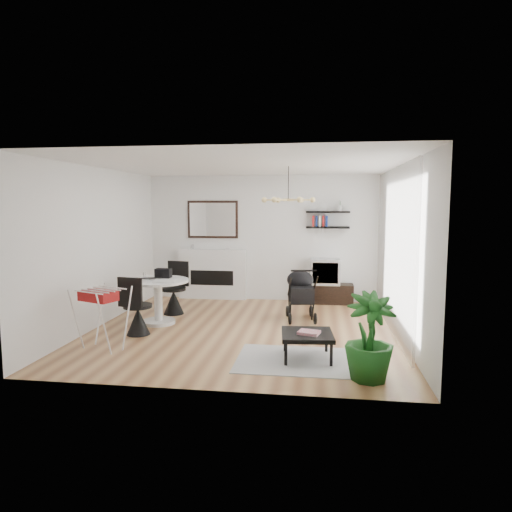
# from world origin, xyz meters

# --- Properties ---
(floor) EXTENTS (5.00, 5.00, 0.00)m
(floor) POSITION_xyz_m (0.00, 0.00, 0.00)
(floor) COLOR brown
(floor) RESTS_ON ground
(ceiling) EXTENTS (5.00, 5.00, 0.00)m
(ceiling) POSITION_xyz_m (0.00, 0.00, 2.70)
(ceiling) COLOR white
(ceiling) RESTS_ON wall_back
(wall_back) EXTENTS (5.00, 0.00, 5.00)m
(wall_back) POSITION_xyz_m (0.00, 2.50, 1.35)
(wall_back) COLOR white
(wall_back) RESTS_ON floor
(wall_left) EXTENTS (0.00, 5.00, 5.00)m
(wall_left) POSITION_xyz_m (-2.50, 0.00, 1.35)
(wall_left) COLOR white
(wall_left) RESTS_ON floor
(wall_right) EXTENTS (0.00, 5.00, 5.00)m
(wall_right) POSITION_xyz_m (2.50, 0.00, 1.35)
(wall_right) COLOR white
(wall_right) RESTS_ON floor
(sheer_curtain) EXTENTS (0.04, 3.60, 2.60)m
(sheer_curtain) POSITION_xyz_m (2.40, 0.20, 1.35)
(sheer_curtain) COLOR white
(sheer_curtain) RESTS_ON wall_right
(fireplace) EXTENTS (1.50, 0.17, 2.16)m
(fireplace) POSITION_xyz_m (-1.10, 2.42, 0.69)
(fireplace) COLOR white
(fireplace) RESTS_ON floor
(shelf_lower) EXTENTS (0.90, 0.25, 0.04)m
(shelf_lower) POSITION_xyz_m (1.39, 2.37, 1.60)
(shelf_lower) COLOR black
(shelf_lower) RESTS_ON wall_back
(shelf_upper) EXTENTS (0.90, 0.25, 0.04)m
(shelf_upper) POSITION_xyz_m (1.39, 2.37, 1.92)
(shelf_upper) COLOR black
(shelf_upper) RESTS_ON wall_back
(pendant_lamp) EXTENTS (0.90, 0.90, 0.10)m
(pendant_lamp) POSITION_xyz_m (0.70, 0.30, 2.15)
(pendant_lamp) COLOR #DCBF73
(pendant_lamp) RESTS_ON ceiling
(tv_console) EXTENTS (1.10, 0.39, 0.41)m
(tv_console) POSITION_xyz_m (1.39, 2.30, 0.21)
(tv_console) COLOR black
(tv_console) RESTS_ON floor
(crt_tv) EXTENTS (0.61, 0.53, 0.53)m
(crt_tv) POSITION_xyz_m (1.35, 2.29, 0.68)
(crt_tv) COLOR silver
(crt_tv) RESTS_ON tv_console
(dining_table) EXTENTS (1.06, 1.06, 0.78)m
(dining_table) POSITION_xyz_m (-1.55, 0.21, 0.51)
(dining_table) COLOR white
(dining_table) RESTS_ON floor
(laptop) EXTENTS (0.39, 0.33, 0.03)m
(laptop) POSITION_xyz_m (-1.65, 0.19, 0.79)
(laptop) COLOR black
(laptop) RESTS_ON dining_table
(black_bag) EXTENTS (0.28, 0.17, 0.16)m
(black_bag) POSITION_xyz_m (-1.52, 0.43, 0.86)
(black_bag) COLOR black
(black_bag) RESTS_ON dining_table
(newspaper) EXTENTS (0.41, 0.36, 0.01)m
(newspaper) POSITION_xyz_m (-1.38, 0.10, 0.78)
(newspaper) COLOR silver
(newspaper) RESTS_ON dining_table
(drinking_glass) EXTENTS (0.05, 0.05, 0.09)m
(drinking_glass) POSITION_xyz_m (-1.86, 0.39, 0.82)
(drinking_glass) COLOR white
(drinking_glass) RESTS_ON dining_table
(chair_far) EXTENTS (0.49, 0.50, 0.99)m
(chair_far) POSITION_xyz_m (-1.51, 0.96, 0.31)
(chair_far) COLOR black
(chair_far) RESTS_ON floor
(chair_near) EXTENTS (0.47, 0.48, 0.96)m
(chair_near) POSITION_xyz_m (-1.64, -0.51, 0.30)
(chair_near) COLOR black
(chair_near) RESTS_ON floor
(drying_rack) EXTENTS (0.75, 0.73, 0.89)m
(drying_rack) POSITION_xyz_m (-1.85, -1.28, 0.47)
(drying_rack) COLOR white
(drying_rack) RESTS_ON floor
(stroller) EXTENTS (0.60, 0.85, 0.98)m
(stroller) POSITION_xyz_m (0.90, 0.86, 0.42)
(stroller) COLOR black
(stroller) RESTS_ON floor
(rug) EXTENTS (1.65, 1.19, 0.01)m
(rug) POSITION_xyz_m (0.97, -1.37, 0.01)
(rug) COLOR #A2A2A2
(rug) RESTS_ON floor
(coffee_table) EXTENTS (0.74, 0.74, 0.35)m
(coffee_table) POSITION_xyz_m (1.08, -1.28, 0.32)
(coffee_table) COLOR black
(coffee_table) RESTS_ON rug
(magazines) EXTENTS (0.32, 0.28, 0.04)m
(magazines) POSITION_xyz_m (1.10, -1.33, 0.38)
(magazines) COLOR #C23049
(magazines) RESTS_ON coffee_table
(potted_plant) EXTENTS (0.72, 0.72, 1.04)m
(potted_plant) POSITION_xyz_m (1.82, -1.93, 0.52)
(potted_plant) COLOR #165017
(potted_plant) RESTS_ON floor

